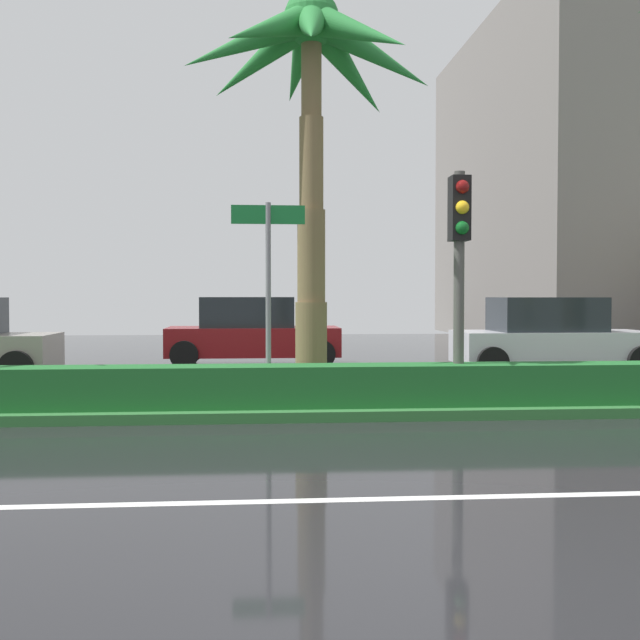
{
  "coord_description": "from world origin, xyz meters",
  "views": [
    {
      "loc": [
        -0.8,
        -4.55,
        1.77
      ],
      "look_at": [
        0.56,
        11.83,
        1.24
      ],
      "focal_mm": 43.25,
      "sensor_mm": 36.0,
      "label": 1
    }
  ],
  "objects_px": {
    "street_name_sign": "(268,274)",
    "car_in_traffic_second": "(251,332)",
    "car_in_traffic_third": "(550,337)",
    "palm_tree_centre_left": "(309,74)",
    "traffic_signal_median_right": "(460,244)"
  },
  "relations": [
    {
      "from": "street_name_sign",
      "to": "traffic_signal_median_right",
      "type": "bearing_deg",
      "value": -5.76
    },
    {
      "from": "palm_tree_centre_left",
      "to": "car_in_traffic_third",
      "type": "relative_size",
      "value": 1.53
    },
    {
      "from": "car_in_traffic_second",
      "to": "palm_tree_centre_left",
      "type": "bearing_deg",
      "value": -81.84
    },
    {
      "from": "street_name_sign",
      "to": "car_in_traffic_third",
      "type": "distance_m",
      "value": 8.38
    },
    {
      "from": "car_in_traffic_third",
      "to": "street_name_sign",
      "type": "bearing_deg",
      "value": -140.68
    },
    {
      "from": "street_name_sign",
      "to": "car_in_traffic_third",
      "type": "xyz_separation_m",
      "value": [
        6.41,
        5.25,
        -1.25
      ]
    },
    {
      "from": "street_name_sign",
      "to": "car_in_traffic_second",
      "type": "relative_size",
      "value": 0.7
    },
    {
      "from": "palm_tree_centre_left",
      "to": "traffic_signal_median_right",
      "type": "relative_size",
      "value": 1.9
    },
    {
      "from": "traffic_signal_median_right",
      "to": "car_in_traffic_third",
      "type": "relative_size",
      "value": 0.8
    },
    {
      "from": "street_name_sign",
      "to": "car_in_traffic_second",
      "type": "height_order",
      "value": "street_name_sign"
    },
    {
      "from": "traffic_signal_median_right",
      "to": "street_name_sign",
      "type": "relative_size",
      "value": 1.15
    },
    {
      "from": "car_in_traffic_second",
      "to": "car_in_traffic_third",
      "type": "xyz_separation_m",
      "value": [
        6.71,
        -2.7,
        0.0
      ]
    },
    {
      "from": "traffic_signal_median_right",
      "to": "car_in_traffic_second",
      "type": "xyz_separation_m",
      "value": [
        -3.14,
        8.23,
        -1.71
      ]
    },
    {
      "from": "traffic_signal_median_right",
      "to": "car_in_traffic_third",
      "type": "distance_m",
      "value": 6.8
    },
    {
      "from": "traffic_signal_median_right",
      "to": "car_in_traffic_third",
      "type": "bearing_deg",
      "value": 57.16
    }
  ]
}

